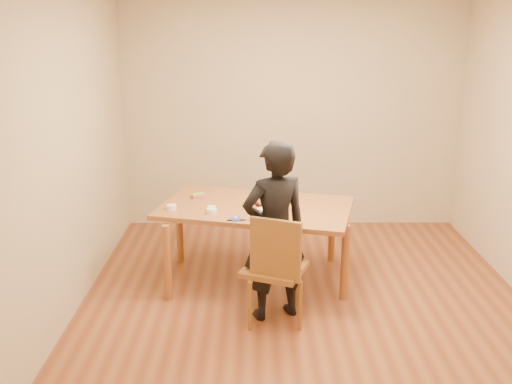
{
  "coord_description": "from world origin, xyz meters",
  "views": [
    {
      "loc": [
        -0.45,
        -4.48,
        2.41
      ],
      "look_at": [
        -0.43,
        0.58,
        0.9
      ],
      "focal_mm": 40.0,
      "sensor_mm": 36.0,
      "label": 1
    }
  ],
  "objects_px": {
    "dining_table": "(256,208)",
    "cake_plate": "(270,203)",
    "cake": "(270,198)",
    "dining_chair": "(274,269)",
    "person": "(275,231)"
  },
  "relations": [
    {
      "from": "dining_table",
      "to": "cake_plate",
      "type": "relative_size",
      "value": 5.95
    },
    {
      "from": "dining_table",
      "to": "cake_plate",
      "type": "height_order",
      "value": "cake_plate"
    },
    {
      "from": "dining_table",
      "to": "person",
      "type": "relative_size",
      "value": 1.15
    },
    {
      "from": "cake_plate",
      "to": "cake",
      "type": "bearing_deg",
      "value": 0.0
    },
    {
      "from": "cake_plate",
      "to": "cake",
      "type": "xyz_separation_m",
      "value": [
        0.0,
        0.0,
        0.05
      ]
    },
    {
      "from": "person",
      "to": "cake_plate",
      "type": "bearing_deg",
      "value": -110.31
    },
    {
      "from": "dining_table",
      "to": "cake_plate",
      "type": "xyz_separation_m",
      "value": [
        0.13,
        0.05,
        0.03
      ]
    },
    {
      "from": "dining_table",
      "to": "person",
      "type": "bearing_deg",
      "value": -64.47
    },
    {
      "from": "cake_plate",
      "to": "cake",
      "type": "relative_size",
      "value": 1.2
    },
    {
      "from": "dining_chair",
      "to": "person",
      "type": "xyz_separation_m",
      "value": [
        0.0,
        0.05,
        0.32
      ]
    },
    {
      "from": "cake",
      "to": "dining_chair",
      "type": "bearing_deg",
      "value": -88.83
    },
    {
      "from": "dining_chair",
      "to": "cake_plate",
      "type": "height_order",
      "value": "cake_plate"
    },
    {
      "from": "cake_plate",
      "to": "cake",
      "type": "height_order",
      "value": "cake"
    },
    {
      "from": "cake_plate",
      "to": "person",
      "type": "height_order",
      "value": "person"
    },
    {
      "from": "dining_chair",
      "to": "cake_plate",
      "type": "xyz_separation_m",
      "value": [
        -0.02,
        0.83,
        0.31
      ]
    }
  ]
}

